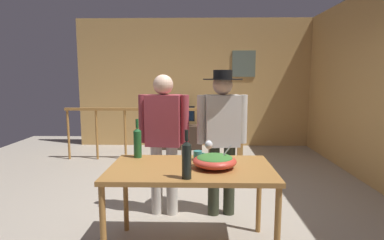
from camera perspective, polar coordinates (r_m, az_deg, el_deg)
ground_plane at (r=4.13m, az=-0.36°, el=-14.60°), size 8.71×8.71×0.00m
back_wall at (r=7.16m, az=0.44°, el=6.74°), size 5.30×0.10×2.88m
side_wall_right at (r=5.44m, az=29.24°, el=5.41°), size 0.10×5.02×2.88m
framed_picture at (r=7.18m, az=9.45°, el=10.12°), size 0.52×0.03×0.58m
stair_railing at (r=5.91m, az=-2.32°, el=-1.10°), size 3.38×0.10×1.05m
tv_console at (r=6.95m, az=-1.88°, el=-3.10°), size 0.90×0.40×0.52m
flat_screen_tv at (r=6.84m, az=-1.92°, el=1.08°), size 0.57×0.12×0.43m
serving_table at (r=2.79m, az=-0.19°, el=-10.02°), size 1.44×0.83×0.79m
salad_bowl at (r=2.74m, az=4.16°, el=-7.39°), size 0.38×0.38×0.21m
wine_glass at (r=3.04m, az=3.08°, el=-4.69°), size 0.08×0.08×0.17m
wine_bottle_dark at (r=2.42m, az=-0.99°, el=-7.11°), size 0.08×0.08×0.39m
wine_bottle_green at (r=3.10m, az=-9.94°, el=-3.96°), size 0.08×0.08×0.38m
mug_teal at (r=2.98m, az=1.09°, el=-6.49°), size 0.12×0.08×0.09m
person_standing_left at (r=3.53m, az=-5.19°, el=-2.48°), size 0.57×0.26×1.60m
person_standing_right at (r=3.51m, az=5.52°, el=-1.89°), size 0.56×0.43×1.65m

